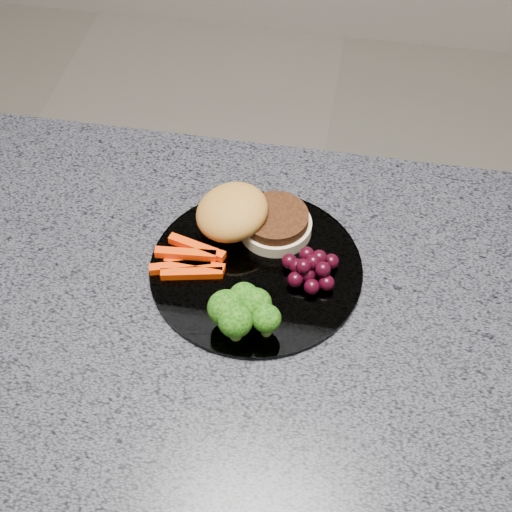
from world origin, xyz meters
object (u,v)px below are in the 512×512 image
(plate, at_px, (256,268))
(grape_bunch, at_px, (312,268))
(burger, at_px, (247,218))
(island_cabinet, at_px, (256,479))

(plate, relative_size, grape_bunch, 3.76)
(plate, xyz_separation_m, burger, (-0.02, 0.06, 0.02))
(plate, xyz_separation_m, grape_bunch, (0.07, -0.00, 0.02))
(grape_bunch, bearing_deg, island_cabinet, -130.83)
(burger, relative_size, grape_bunch, 2.39)
(island_cabinet, bearing_deg, grape_bunch, 49.17)
(burger, xyz_separation_m, grape_bunch, (0.09, -0.06, -0.01))
(island_cabinet, xyz_separation_m, burger, (-0.03, 0.13, 0.50))
(island_cabinet, height_order, plate, plate)
(island_cabinet, distance_m, grape_bunch, 0.50)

